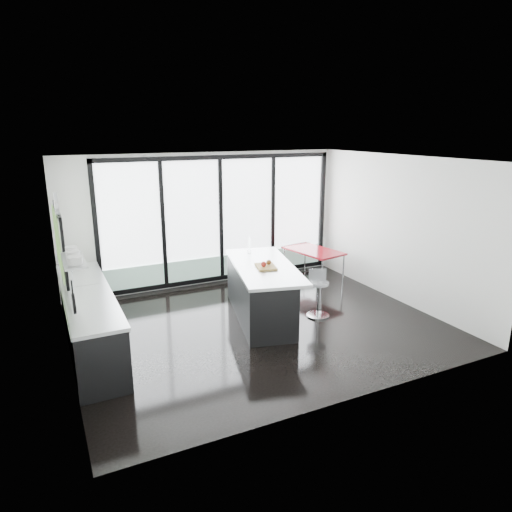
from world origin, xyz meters
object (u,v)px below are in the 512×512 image
bar_stool_far (276,285)px  red_table (313,265)px  bar_stool_near (318,299)px  island (259,291)px

bar_stool_far → red_table: (1.40, 0.88, -0.02)m
bar_stool_near → bar_stool_far: size_ratio=0.89×
bar_stool_near → bar_stool_far: 0.96m
bar_stool_near → island: bearing=175.6°
island → bar_stool_near: size_ratio=3.92×
island → bar_stool_near: bearing=-24.1°
bar_stool_near → red_table: size_ratio=0.50×
red_table → island: bearing=-146.1°
island → bar_stool_far: bearing=38.0°
island → bar_stool_far: island is taller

